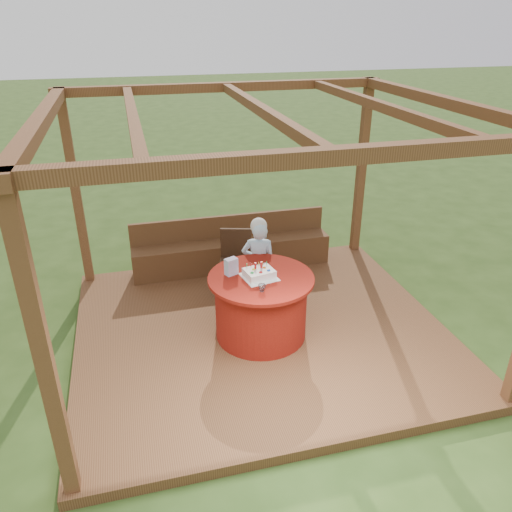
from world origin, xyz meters
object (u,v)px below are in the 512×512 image
at_px(gift_bag, 231,267).
at_px(table, 261,306).
at_px(bench, 232,252).
at_px(chair, 236,258).
at_px(elderly_woman, 259,263).
at_px(drinking_glass, 262,288).
at_px(birthday_cake, 259,273).

bearing_deg(gift_bag, table, -48.65).
relative_size(bench, chair, 3.41).
relative_size(table, elderly_woman, 0.99).
bearing_deg(drinking_glass, bench, 86.91).
relative_size(bench, gift_bag, 14.74).
xyz_separation_m(table, birthday_cake, (-0.02, -0.00, 0.45)).
bearing_deg(bench, chair, -97.30).
relative_size(bench, drinking_glass, 35.21).
bearing_deg(elderly_woman, bench, 95.23).
height_order(table, chair, chair).
bearing_deg(drinking_glass, elderly_woman, 77.13).
height_order(bench, birthday_cake, birthday_cake).
xyz_separation_m(bench, gift_bag, (-0.36, -1.71, 0.64)).
height_order(bench, drinking_glass, drinking_glass).
distance_m(bench, gift_bag, 1.86).
distance_m(elderly_woman, gift_bag, 0.75).
bearing_deg(birthday_cake, drinking_glass, -99.52).
height_order(elderly_woman, birthday_cake, elderly_woman).
height_order(gift_bag, drinking_glass, gift_bag).
xyz_separation_m(elderly_woman, birthday_cake, (-0.17, -0.67, 0.21)).
bearing_deg(table, chair, 92.19).
xyz_separation_m(chair, drinking_glass, (-0.03, -1.51, 0.35)).
relative_size(table, chair, 1.42).
distance_m(chair, elderly_woman, 0.57).
bearing_deg(elderly_woman, birthday_cake, -104.43).
distance_m(chair, gift_bag, 1.15).
bearing_deg(gift_bag, chair, 51.59).
xyz_separation_m(table, elderly_woman, (0.15, 0.67, 0.23)).
relative_size(table, gift_bag, 6.12).
xyz_separation_m(chair, birthday_cake, (0.02, -1.19, 0.36)).
xyz_separation_m(bench, table, (-0.04, -1.86, 0.14)).
bearing_deg(drinking_glass, birthday_cake, 80.48).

